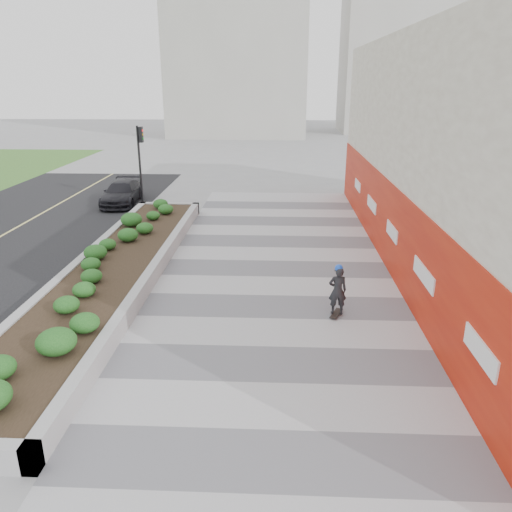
# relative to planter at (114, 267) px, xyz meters

# --- Properties ---
(ground) EXTENTS (160.00, 160.00, 0.00)m
(ground) POSITION_rel_planter_xyz_m (5.50, -7.00, -0.42)
(ground) COLOR gray
(ground) RESTS_ON ground
(walkway) EXTENTS (8.00, 36.00, 0.01)m
(walkway) POSITION_rel_planter_xyz_m (5.50, -4.00, -0.41)
(walkway) COLOR #A8A8AD
(walkway) RESTS_ON ground
(building) EXTENTS (6.04, 24.08, 8.00)m
(building) POSITION_rel_planter_xyz_m (12.48, 1.98, 3.56)
(building) COLOR #BBAD9F
(building) RESTS_ON ground
(planter) EXTENTS (3.00, 18.00, 0.90)m
(planter) POSITION_rel_planter_xyz_m (0.00, 0.00, 0.00)
(planter) COLOR #9E9EA0
(planter) RESTS_ON ground
(traffic_signal_near) EXTENTS (0.33, 0.28, 4.20)m
(traffic_signal_near) POSITION_rel_planter_xyz_m (-1.73, 10.50, 2.34)
(traffic_signal_near) COLOR black
(traffic_signal_near) RESTS_ON ground
(distant_bldg_north_l) EXTENTS (16.00, 12.00, 20.00)m
(distant_bldg_north_l) POSITION_rel_planter_xyz_m (0.50, 48.00, 9.58)
(distant_bldg_north_l) COLOR #ADAAA3
(distant_bldg_north_l) RESTS_ON ground
(distant_bldg_north_r) EXTENTS (14.00, 10.00, 24.00)m
(distant_bldg_north_r) POSITION_rel_planter_xyz_m (20.50, 53.00, 11.58)
(distant_bldg_north_r) COLOR #ADAAA3
(distant_bldg_north_r) RESTS_ON ground
(manhole_cover) EXTENTS (0.44, 0.44, 0.01)m
(manhole_cover) POSITION_rel_planter_xyz_m (6.00, -4.00, -0.42)
(manhole_cover) COLOR #595654
(manhole_cover) RESTS_ON ground
(skateboarder) EXTENTS (0.54, 0.74, 1.57)m
(skateboarder) POSITION_rel_planter_xyz_m (7.24, -2.52, 0.37)
(skateboarder) COLOR beige
(skateboarder) RESTS_ON ground
(car_dark) EXTENTS (1.98, 4.30, 1.22)m
(car_dark) POSITION_rel_planter_xyz_m (-3.00, 10.79, 0.19)
(car_dark) COLOR black
(car_dark) RESTS_ON ground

